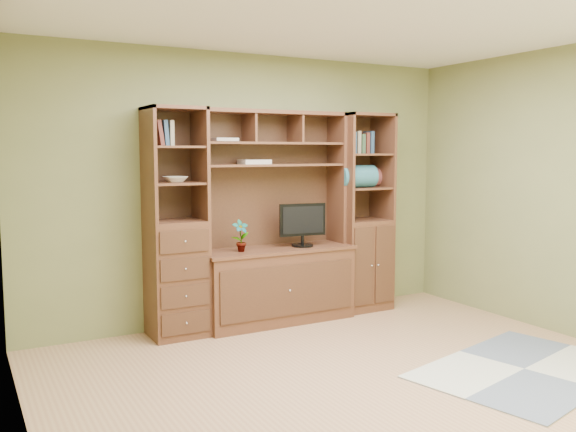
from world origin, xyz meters
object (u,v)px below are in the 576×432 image
center_hutch (277,218)px  monitor (303,217)px  left_tower (176,223)px  right_tower (362,212)px

center_hutch → monitor: 0.27m
center_hutch → left_tower: bearing=177.7°
center_hutch → right_tower: 1.03m
center_hutch → right_tower: same height
center_hutch → right_tower: size_ratio=1.00×
monitor → center_hutch: bearing=-179.9°
left_tower → monitor: left_tower is taller
left_tower → monitor: size_ratio=3.51×
left_tower → center_hutch: bearing=-2.3°
left_tower → right_tower: bearing=0.0°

